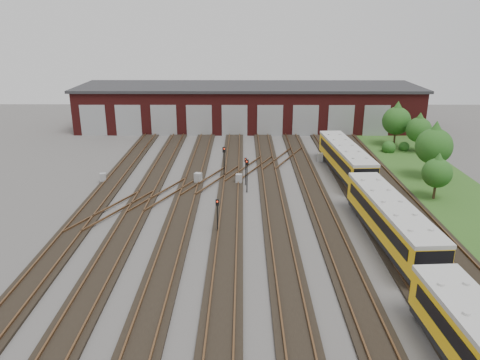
{
  "coord_description": "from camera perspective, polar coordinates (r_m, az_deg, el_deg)",
  "views": [
    {
      "loc": [
        -0.85,
        -31.09,
        15.69
      ],
      "look_at": [
        -1.08,
        8.73,
        2.0
      ],
      "focal_mm": 35.0,
      "sensor_mm": 36.0,
      "label": 1
    }
  ],
  "objects": [
    {
      "name": "bush_1",
      "position": [
        61.17,
        17.69,
        4.02
      ],
      "size": [
        1.7,
        1.7,
        1.7
      ],
      "primitive_type": "sphere",
      "color": "#164212",
      "rests_on": "ground"
    },
    {
      "name": "metro_train",
      "position": [
        36.08,
        17.86,
        -4.64
      ],
      "size": [
        3.4,
        46.03,
        2.87
      ],
      "rotation": [
        0.0,
        0.0,
        0.06
      ],
      "color": "black",
      "rests_on": "ground"
    },
    {
      "name": "signal_mast_2",
      "position": [
        46.19,
        0.69,
        1.48
      ],
      "size": [
        0.24,
        0.22,
        2.85
      ],
      "rotation": [
        0.0,
        0.0,
        -0.19
      ],
      "color": "black",
      "rests_on": "ground"
    },
    {
      "name": "grass_verge",
      "position": [
        48.25,
        24.62,
        -1.77
      ],
      "size": [
        8.0,
        55.0,
        0.05
      ],
      "primitive_type": "cube",
      "color": "#234E1A",
      "rests_on": "ground"
    },
    {
      "name": "signal_mast_0",
      "position": [
        35.79,
        -2.78,
        -3.86
      ],
      "size": [
        0.27,
        0.25,
        2.81
      ],
      "rotation": [
        0.0,
        0.0,
        0.15
      ],
      "color": "black",
      "rests_on": "ground"
    },
    {
      "name": "relay_cabinet_1",
      "position": [
        47.17,
        -5.12,
        0.2
      ],
      "size": [
        0.85,
        0.78,
        1.14
      ],
      "primitive_type": "cube",
      "rotation": [
        0.0,
        0.0,
        -0.38
      ],
      "color": "#939698",
      "rests_on": "ground"
    },
    {
      "name": "tree_3",
      "position": [
        45.88,
        22.94,
        1.18
      ],
      "size": [
        2.68,
        2.68,
        4.44
      ],
      "color": "#382719",
      "rests_on": "ground"
    },
    {
      "name": "relay_cabinet_0",
      "position": [
        49.32,
        -16.36,
        0.24
      ],
      "size": [
        0.68,
        0.6,
        1.0
      ],
      "primitive_type": "cube",
      "rotation": [
        0.0,
        0.0,
        0.17
      ],
      "color": "#939698",
      "rests_on": "ground"
    },
    {
      "name": "track_network",
      "position": [
        35.31,
        1.41,
        -7.22
      ],
      "size": [
        30.4,
        70.0,
        0.33
      ],
      "color": "black",
      "rests_on": "ground"
    },
    {
      "name": "tree_0",
      "position": [
        63.67,
        18.57,
        7.24
      ],
      "size": [
        3.58,
        3.58,
        5.93
      ],
      "color": "#382719",
      "rests_on": "ground"
    },
    {
      "name": "relay_cabinet_2",
      "position": [
        46.94,
        -0.14,
        0.11
      ],
      "size": [
        0.67,
        0.58,
        1.04
      ],
      "primitive_type": "cube",
      "rotation": [
        0.0,
        0.0,
        -0.11
      ],
      "color": "#939698",
      "rests_on": "ground"
    },
    {
      "name": "signal_mast_1",
      "position": [
        48.74,
        -1.96,
        2.75
      ],
      "size": [
        0.33,
        0.31,
        3.22
      ],
      "rotation": [
        0.0,
        0.0,
        0.32
      ],
      "color": "black",
      "rests_on": "ground"
    },
    {
      "name": "relay_cabinet_4",
      "position": [
        49.46,
        16.29,
        0.24
      ],
      "size": [
        0.6,
        0.53,
        0.91
      ],
      "primitive_type": "cube",
      "rotation": [
        0.0,
        0.0,
        0.14
      ],
      "color": "#939698",
      "rests_on": "ground"
    },
    {
      "name": "signal_mast_3",
      "position": [
        44.14,
        0.86,
        1.03
      ],
      "size": [
        0.31,
        0.29,
        3.27
      ],
      "rotation": [
        0.0,
        0.0,
        -0.34
      ],
      "color": "black",
      "rests_on": "ground"
    },
    {
      "name": "relay_cabinet_3",
      "position": [
        55.19,
        9.75,
        2.74
      ],
      "size": [
        0.66,
        0.57,
        1.04
      ],
      "primitive_type": "cube",
      "rotation": [
        0.0,
        0.0,
        -0.08
      ],
      "color": "#939698",
      "rests_on": "ground"
    },
    {
      "name": "maintenance_shed",
      "position": [
        72.16,
        1.01,
        9.0
      ],
      "size": [
        51.0,
        12.5,
        6.35
      ],
      "color": "#4F1413",
      "rests_on": "ground"
    },
    {
      "name": "bush_2",
      "position": [
        62.69,
        19.39,
        4.0
      ],
      "size": [
        1.31,
        1.31,
        1.31
      ],
      "primitive_type": "sphere",
      "color": "#164212",
      "rests_on": "ground"
    },
    {
      "name": "ground",
      "position": [
        34.84,
        1.71,
        -7.81
      ],
      "size": [
        120.0,
        120.0,
        0.0
      ],
      "primitive_type": "plane",
      "color": "#43413E",
      "rests_on": "ground"
    },
    {
      "name": "tree_1",
      "position": [
        61.67,
        21.0,
        6.07
      ],
      "size": [
        3.05,
        3.05,
        5.05
      ],
      "color": "#382719",
      "rests_on": "ground"
    },
    {
      "name": "tree_2",
      "position": [
        51.47,
        22.63,
        4.29
      ],
      "size": [
        3.7,
        3.7,
        6.12
      ],
      "color": "#382719",
      "rests_on": "ground"
    }
  ]
}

